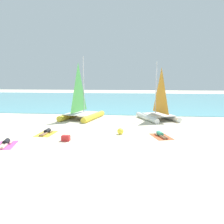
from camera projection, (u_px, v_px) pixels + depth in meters
ground_plane at (118, 116)px, 23.74m from camera, size 120.00×120.00×0.00m
ocean_water at (128, 99)px, 43.97m from camera, size 120.00×40.00×0.05m
sailboat_yellow at (81, 110)px, 22.04m from camera, size 3.84×5.17×6.10m
sailboat_white at (158, 111)px, 21.54m from camera, size 4.16×4.97×5.55m
towel_left at (5, 145)px, 13.19m from camera, size 1.58×2.13×0.01m
sunbather_left at (5, 143)px, 13.24m from camera, size 0.80×1.55×0.30m
towel_middle at (46, 134)px, 16.00m from camera, size 1.11×1.91×0.01m
sunbather_middle at (47, 132)px, 16.05m from camera, size 0.54×1.56×0.30m
towel_right at (161, 137)px, 15.20m from camera, size 1.62×2.14×0.01m
sunbather_right at (161, 135)px, 15.25m from camera, size 0.84×1.54×0.30m
beach_ball at (120, 131)px, 15.83m from camera, size 0.44×0.44×0.44m
cooler_box at (66, 138)px, 14.11m from camera, size 0.50×0.36×0.36m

